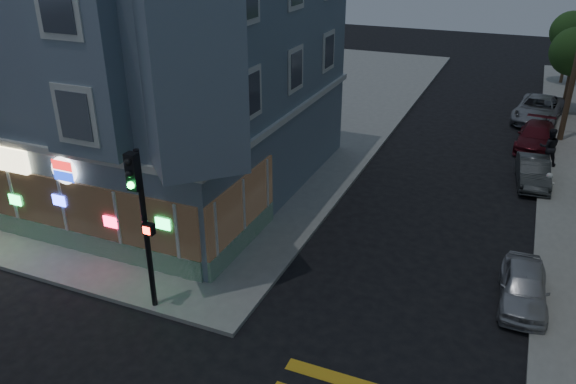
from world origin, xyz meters
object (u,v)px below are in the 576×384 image
Objects in this scene: street_tree_far at (571,32)px; parked_car_c at (536,137)px; parked_car_b at (533,172)px; traffic_signal at (140,206)px; street_tree_near at (575,52)px; parked_car_d at (538,109)px; parked_car_a at (524,287)px; fire_hydrant at (548,182)px; pedestrian_a at (549,147)px.

street_tree_far is 16.03m from parked_car_c.
traffic_signal is at bearing -131.13° from parked_car_b.
traffic_signal reaches higher than parked_car_b.
parked_car_d is at bearing -121.82° from street_tree_near.
street_tree_near is 23.13m from parked_car_a.
parked_car_d is 11.30m from fire_hydrant.
street_tree_far is 21.13m from parked_car_b.
pedestrian_a is at bearing 84.60° from parked_car_a.
fire_hydrant is at bearing 83.18° from parked_car_a.
pedestrian_a is at bearing -92.80° from street_tree_far.
parked_car_d is (0.00, 5.20, 0.10)m from parked_car_c.
traffic_signal is (-10.63, -20.21, 3.04)m from parked_car_c.
fire_hydrant is at bearing 52.23° from traffic_signal.
fire_hydrant is at bearing -92.19° from street_tree_far.
pedestrian_a reaches higher than parked_car_c.
pedestrian_a reaches higher than parked_car_a.
street_tree_far is at bearing 84.57° from parked_car_a.
fire_hydrant is (0.67, -6.08, -0.04)m from parked_car_c.
street_tree_near is 1.00× the size of street_tree_far.
traffic_signal is at bearing -108.70° from street_tree_far.
parked_car_d reaches higher than fire_hydrant.
parked_car_b is 0.70× the size of parked_car_d.
street_tree_far reaches higher than fire_hydrant.
street_tree_far is 37.83m from traffic_signal.
parked_car_d is at bearing -98.19° from street_tree_far.
street_tree_near is 1.47× the size of parked_car_a.
pedestrian_a is at bearing -77.85° from parked_car_d.
parked_car_c is 6.12m from fire_hydrant.
parked_car_b reaches higher than parked_car_a.
parked_car_d is (-0.60, 7.97, -0.36)m from pedestrian_a.
street_tree_near is at bearing 66.02° from parked_car_d.
parked_car_d is at bearing -95.52° from pedestrian_a.
pedestrian_a is (-0.90, -18.39, -2.83)m from street_tree_far.
fire_hydrant is (0.67, -0.88, -0.01)m from parked_car_b.
street_tree_far reaches higher than parked_car_c.
parked_car_b is 5.20m from parked_car_c.
street_tree_far is at bearing 89.65° from parked_car_d.
parked_car_b is at bearing 55.58° from traffic_signal.
parked_car_d is (0.00, 20.42, 0.14)m from parked_car_a.
street_tree_near is at bearing -104.78° from pedestrian_a.
street_tree_far reaches higher than parked_car_a.
street_tree_near reaches higher than fire_hydrant.
traffic_signal is at bearing -112.79° from parked_car_c.
parked_car_c is at bearing -82.16° from parked_car_d.
street_tree_near reaches higher than pedestrian_a.
parked_car_c is at bearing 84.16° from parked_car_b.
pedestrian_a is 3.35m from fire_hydrant.
parked_car_c is (0.00, 15.22, 0.04)m from parked_car_a.
street_tree_far is 18.63m from pedestrian_a.
street_tree_near is at bearing 67.32° from traffic_signal.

